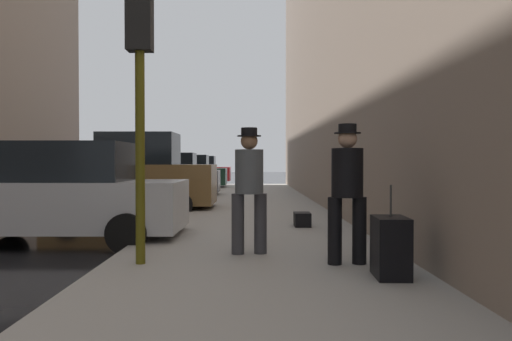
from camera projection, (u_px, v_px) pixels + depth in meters
sidewalk at (256, 237)px, 9.08m from camera, size 4.00×40.00×0.15m
parked_silver_sedan at (65, 196)px, 8.75m from camera, size 4.23×2.11×1.79m
parked_bronze_suv at (134, 176)px, 13.98m from camera, size 4.63×2.11×2.25m
parked_gray_coupe at (167, 177)px, 19.47m from camera, size 4.21×2.09×1.79m
parked_dark_green_sedan at (186, 173)px, 25.47m from camera, size 4.21×2.08×1.79m
parked_red_hatchback at (197, 171)px, 30.76m from camera, size 4.21×2.07×1.79m
fire_hydrant at (205, 191)px, 16.18m from camera, size 0.42×0.22×0.70m
traffic_light at (140, 58)px, 6.31m from camera, size 0.32×0.32×3.60m
pedestrian_with_fedora at (347, 186)px, 6.31m from camera, size 0.52×0.44×1.78m
pedestrian_with_beanie at (249, 184)px, 7.02m from camera, size 0.52×0.44×1.78m
rolling_suitcase at (391, 247)px, 5.60m from camera, size 0.39×0.58×1.04m
duffel_bag at (302, 219)px, 9.99m from camera, size 0.32×0.44×0.28m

